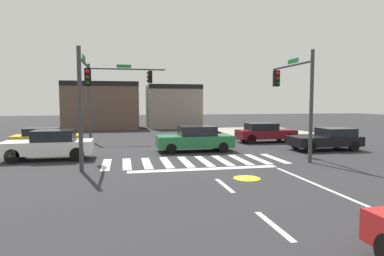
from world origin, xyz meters
name	(u,v)px	position (x,y,z in m)	size (l,w,h in m)	color
ground_plane	(180,149)	(0.00, 0.00, 0.00)	(120.00, 120.00, 0.00)	#2B2B2D
crosswalk_near	(195,161)	(0.00, -4.50, 0.00)	(9.12, 3.09, 0.01)	silver
lane_markings	(298,212)	(1.06, -12.74, 0.00)	(6.80, 24.25, 0.01)	white
bike_detector_marking	(247,178)	(1.20, -8.59, 0.00)	(1.07, 1.07, 0.01)	yellow
curb_corner_northeast	(250,133)	(8.49, 9.42, 0.07)	(10.00, 10.60, 0.15)	#9E998E
storefront_row	(133,106)	(-2.31, 18.73, 2.60)	(15.40, 5.81, 5.26)	brown
traffic_signal_southwest	(84,88)	(-5.32, -4.27, 3.66)	(0.32, 4.40, 5.35)	#383A3D
traffic_signal_southeast	(294,88)	(5.51, -4.30, 3.74)	(0.32, 4.30, 5.53)	#383A3D
traffic_signal_northwest	(117,87)	(-3.93, 5.55, 4.16)	(5.85, 0.32, 5.88)	#383A3D
car_maroon	(265,132)	(6.83, 2.36, 0.75)	(4.30, 1.80, 1.45)	maroon
car_green	(195,139)	(0.75, -1.09, 0.77)	(4.57, 1.86, 1.54)	#1E6638
car_white	(50,145)	(-7.28, -2.52, 0.78)	(4.42, 1.75, 1.55)	white
car_black	(327,139)	(8.94, -2.27, 0.70)	(4.31, 1.90, 1.37)	black
car_yellow	(46,138)	(-8.44, 2.17, 0.70)	(4.17, 1.73, 1.34)	gold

